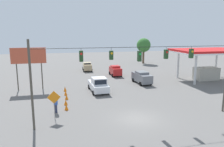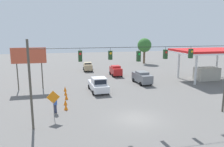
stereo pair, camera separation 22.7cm
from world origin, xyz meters
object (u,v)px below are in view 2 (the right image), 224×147
(pedestrian, at_px, (55,104))
(traffic_cone_fourth, at_px, (66,93))
(traffic_cone_fifth, at_px, (65,89))
(work_zone_sign, at_px, (53,99))
(sedan_red_oncoming_deep, at_px, (116,70))
(traffic_cone_nearest, at_px, (66,107))
(traffic_cone_second, at_px, (65,102))
(tree_horizon_left, at_px, (144,45))
(gas_station, at_px, (208,58))
(sedan_grey_oncoming_far, at_px, (142,77))
(roadside_billboard, at_px, (29,58))
(pickup_truck_white_withflow_mid, at_px, (98,85))
(overhead_signal_span, at_px, (138,68))
(sedan_tan_withflow_deep, at_px, (88,66))
(traffic_cone_third, at_px, (66,97))

(pedestrian, bearing_deg, traffic_cone_fourth, -100.29)
(traffic_cone_fifth, height_order, work_zone_sign, work_zone_sign)
(sedan_red_oncoming_deep, xyz_separation_m, traffic_cone_nearest, (9.75, 17.07, -0.68))
(traffic_cone_second, relative_size, traffic_cone_fifth, 1.00)
(traffic_cone_second, bearing_deg, traffic_cone_fourth, -91.18)
(traffic_cone_second, bearing_deg, tree_horizon_left, -125.25)
(gas_station, xyz_separation_m, pedestrian, (25.56, 10.45, -3.01))
(traffic_cone_fifth, bearing_deg, sedan_grey_oncoming_far, -170.34)
(roadside_billboard, xyz_separation_m, tree_horizon_left, (-25.96, -21.67, 0.19))
(pickup_truck_white_withflow_mid, distance_m, work_zone_sign, 10.63)
(overhead_signal_span, distance_m, pedestrian, 9.54)
(sedan_tan_withflow_deep, height_order, work_zone_sign, work_zone_sign)
(overhead_signal_span, xyz_separation_m, tree_horizon_left, (-14.38, -35.74, -0.24))
(sedan_grey_oncoming_far, bearing_deg, traffic_cone_fifth, 9.66)
(traffic_cone_second, bearing_deg, pickup_truck_white_withflow_mid, -133.65)
(pickup_truck_white_withflow_mid, relative_size, traffic_cone_second, 7.99)
(sedan_red_oncoming_deep, bearing_deg, traffic_cone_fifth, 43.67)
(gas_station, bearing_deg, sedan_red_oncoming_deep, -25.98)
(traffic_cone_nearest, height_order, tree_horizon_left, tree_horizon_left)
(sedan_tan_withflow_deep, relative_size, pedestrian, 2.24)
(pickup_truck_white_withflow_mid, xyz_separation_m, traffic_cone_nearest, (4.64, 6.57, -0.64))
(sedan_red_oncoming_deep, relative_size, gas_station, 0.33)
(pickup_truck_white_withflow_mid, bearing_deg, gas_station, -170.47)
(sedan_tan_withflow_deep, distance_m, traffic_cone_third, 20.50)
(traffic_cone_nearest, height_order, pedestrian, pedestrian)
(traffic_cone_nearest, relative_size, roadside_billboard, 0.11)
(overhead_signal_span, relative_size, sedan_red_oncoming_deep, 5.03)
(sedan_grey_oncoming_far, bearing_deg, traffic_cone_nearest, 38.54)
(pedestrian, bearing_deg, roadside_billboard, -70.04)
(overhead_signal_span, xyz_separation_m, work_zone_sign, (7.86, -1.91, -3.05))
(sedan_grey_oncoming_far, height_order, traffic_cone_second, sedan_grey_oncoming_far)
(traffic_cone_fifth, height_order, roadside_billboard, roadside_billboard)
(traffic_cone_nearest, bearing_deg, tree_horizon_left, -123.75)
(traffic_cone_nearest, bearing_deg, pickup_truck_white_withflow_mid, -125.23)
(pickup_truck_white_withflow_mid, height_order, tree_horizon_left, tree_horizon_left)
(overhead_signal_span, bearing_deg, work_zone_sign, -13.67)
(traffic_cone_nearest, distance_m, traffic_cone_fourth, 5.76)
(traffic_cone_third, bearing_deg, tree_horizon_left, -127.09)
(sedan_tan_withflow_deep, height_order, traffic_cone_third, sedan_tan_withflow_deep)
(traffic_cone_fifth, xyz_separation_m, work_zone_sign, (1.18, 10.06, 1.65))
(traffic_cone_third, bearing_deg, pickup_truck_white_withflow_mid, -148.74)
(pickup_truck_white_withflow_mid, relative_size, sedan_tan_withflow_deep, 1.32)
(sedan_red_oncoming_deep, bearing_deg, pedestrian, 58.42)
(sedan_tan_withflow_deep, relative_size, sedan_red_oncoming_deep, 1.05)
(traffic_cone_fifth, bearing_deg, pedestrian, 82.44)
(traffic_cone_nearest, xyz_separation_m, traffic_cone_fourth, (-0.06, -5.76, 0.00))
(pedestrian, bearing_deg, work_zone_sign, 87.58)
(traffic_cone_second, xyz_separation_m, roadside_billboard, (4.85, -8.21, 4.28))
(sedan_red_oncoming_deep, height_order, tree_horizon_left, tree_horizon_left)
(overhead_signal_span, height_order, sedan_grey_oncoming_far, overhead_signal_span)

